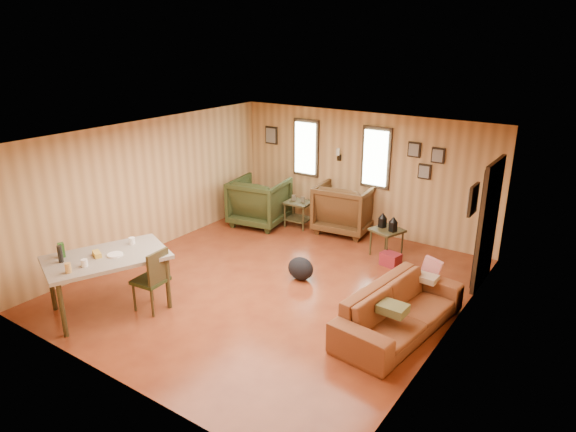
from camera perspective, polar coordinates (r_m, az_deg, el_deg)
name	(u,v)px	position (r m, az deg, el deg)	size (l,w,h in m)	color
room	(292,211)	(7.98, 0.49, 0.57)	(5.54, 6.04, 2.44)	brown
sofa	(400,303)	(7.09, 12.38, -9.42)	(2.17, 0.63, 0.85)	brown
recliner_brown	(346,205)	(10.37, 6.43, 1.18)	(1.07, 1.00, 1.10)	#4E3117
recliner_green	(260,200)	(10.72, -3.18, 1.84)	(1.05, 0.99, 1.09)	#2B3317
end_table	(299,209)	(10.61, 1.18, 0.73)	(0.55, 0.51, 0.67)	#3E361B
side_table	(387,228)	(9.32, 10.98, -1.31)	(0.63, 0.63, 0.79)	#3E361B
cooler	(391,259)	(9.10, 11.33, -4.75)	(0.37, 0.29, 0.23)	maroon
backpack	(301,269)	(8.41, 1.42, -5.86)	(0.52, 0.44, 0.38)	black
sofa_pillows	(412,289)	(7.32, 13.66, -7.93)	(0.38, 1.54, 0.32)	brown
dining_table	(106,261)	(7.74, -19.60, -4.71)	(1.56, 1.91, 1.09)	gray
dining_chair	(154,277)	(7.62, -14.70, -6.57)	(0.46, 0.46, 0.95)	#2B3317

